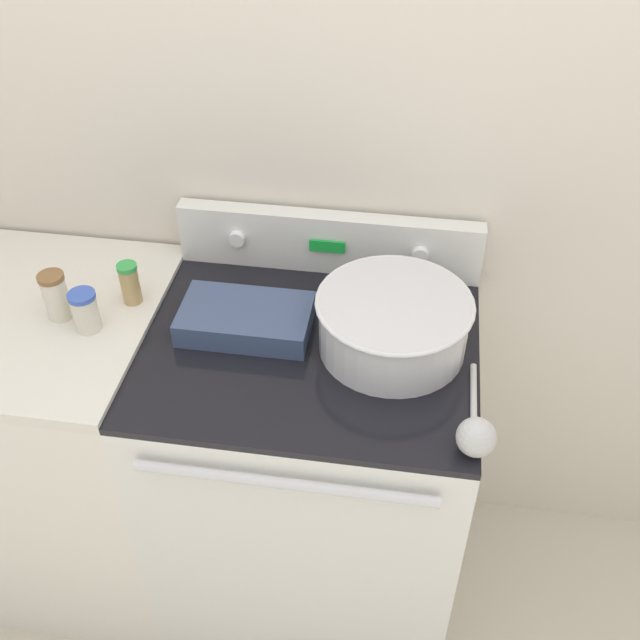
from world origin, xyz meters
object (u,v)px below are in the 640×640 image
casserole_dish (246,318)px  spice_jar_brown_cap (56,296)px  spice_jar_green_cap (130,283)px  ladle (476,434)px  spice_jar_blue_cap (85,311)px  mixing_bowl (393,321)px

casserole_dish → spice_jar_brown_cap: 0.45m
casserole_dish → spice_jar_green_cap: (-0.29, 0.05, 0.03)m
casserole_dish → ladle: size_ratio=1.09×
spice_jar_green_cap → spice_jar_blue_cap: (-0.07, -0.11, -0.00)m
mixing_bowl → spice_jar_brown_cap: (-0.79, -0.02, -0.00)m
mixing_bowl → spice_jar_brown_cap: bearing=-178.4°
casserole_dish → spice_jar_brown_cap: spice_jar_brown_cap is taller
spice_jar_green_cap → spice_jar_brown_cap: size_ratio=0.89×
spice_jar_green_cap → spice_jar_brown_cap: bearing=-152.0°
spice_jar_green_cap → spice_jar_brown_cap: 0.17m
casserole_dish → spice_jar_blue_cap: 0.37m
spice_jar_green_cap → spice_jar_blue_cap: 0.13m
mixing_bowl → ladle: size_ratio=1.26×
mixing_bowl → spice_jar_brown_cap: 0.79m
mixing_bowl → casserole_dish: (-0.34, 0.01, -0.04)m
mixing_bowl → ladle: (0.19, -0.27, -0.04)m
casserole_dish → ladle: bearing=-28.3°
spice_jar_brown_cap → mixing_bowl: bearing=1.6°
mixing_bowl → spice_jar_green_cap: 0.64m
ladle → spice_jar_green_cap: 0.89m
spice_jar_blue_cap → spice_jar_green_cap: bearing=58.9°
spice_jar_blue_cap → spice_jar_brown_cap: (-0.08, 0.03, 0.01)m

